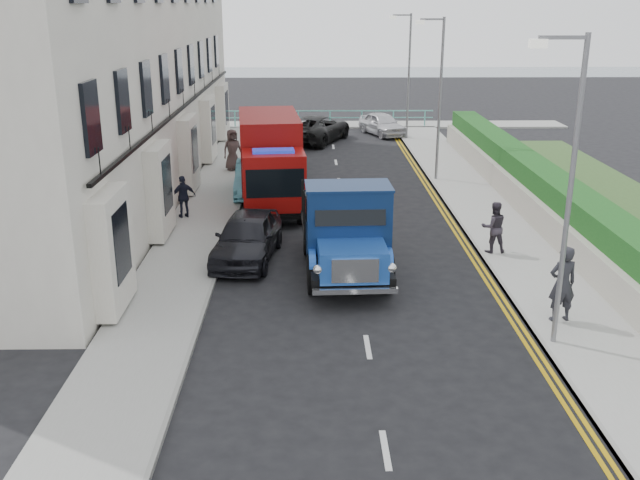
{
  "coord_description": "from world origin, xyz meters",
  "views": [
    {
      "loc": [
        -1.34,
        -16.81,
        7.58
      ],
      "look_at": [
        -1.05,
        1.64,
        1.4
      ],
      "focal_mm": 40.0,
      "sensor_mm": 36.0,
      "label": 1
    }
  ],
  "objects_px": {
    "lamp_far": "(407,69)",
    "parked_car_front": "(247,237)",
    "red_lorry": "(270,159)",
    "lamp_near": "(566,178)",
    "lamp_mid": "(438,90)",
    "bedford_lorry": "(347,237)",
    "pedestrian_east_near": "(562,284)"
  },
  "relations": [
    {
      "from": "bedford_lorry",
      "to": "red_lorry",
      "type": "relative_size",
      "value": 0.89
    },
    {
      "from": "lamp_far",
      "to": "parked_car_front",
      "type": "xyz_separation_m",
      "value": [
        -7.43,
        -20.02,
        -3.27
      ]
    },
    {
      "from": "pedestrian_east_near",
      "to": "lamp_far",
      "type": "bearing_deg",
      "value": -98.22
    },
    {
      "from": "lamp_far",
      "to": "red_lorry",
      "type": "distance_m",
      "value": 15.59
    },
    {
      "from": "lamp_mid",
      "to": "parked_car_front",
      "type": "relative_size",
      "value": 1.63
    },
    {
      "from": "bedford_lorry",
      "to": "pedestrian_east_near",
      "type": "distance_m",
      "value": 5.96
    },
    {
      "from": "parked_car_front",
      "to": "lamp_far",
      "type": "bearing_deg",
      "value": 76.72
    },
    {
      "from": "lamp_near",
      "to": "red_lorry",
      "type": "distance_m",
      "value": 14.28
    },
    {
      "from": "lamp_near",
      "to": "pedestrian_east_near",
      "type": "relative_size",
      "value": 3.63
    },
    {
      "from": "lamp_near",
      "to": "lamp_mid",
      "type": "distance_m",
      "value": 16.0
    },
    {
      "from": "lamp_mid",
      "to": "lamp_far",
      "type": "height_order",
      "value": "same"
    },
    {
      "from": "lamp_mid",
      "to": "pedestrian_east_near",
      "type": "distance_m",
      "value": 15.15
    },
    {
      "from": "parked_car_front",
      "to": "pedestrian_east_near",
      "type": "distance_m",
      "value": 9.41
    },
    {
      "from": "lamp_near",
      "to": "parked_car_front",
      "type": "bearing_deg",
      "value": 141.17
    },
    {
      "from": "lamp_far",
      "to": "pedestrian_east_near",
      "type": "distance_m",
      "value": 25.03
    },
    {
      "from": "red_lorry",
      "to": "lamp_near",
      "type": "bearing_deg",
      "value": -65.8
    },
    {
      "from": "lamp_near",
      "to": "bedford_lorry",
      "type": "bearing_deg",
      "value": 136.2
    },
    {
      "from": "lamp_mid",
      "to": "parked_car_front",
      "type": "xyz_separation_m",
      "value": [
        -7.43,
        -10.02,
        -3.27
      ]
    },
    {
      "from": "parked_car_front",
      "to": "pedestrian_east_near",
      "type": "xyz_separation_m",
      "value": [
        8.06,
        -4.84,
        0.35
      ]
    },
    {
      "from": "parked_car_front",
      "to": "pedestrian_east_near",
      "type": "bearing_deg",
      "value": -23.89
    },
    {
      "from": "lamp_far",
      "to": "parked_car_front",
      "type": "height_order",
      "value": "lamp_far"
    },
    {
      "from": "lamp_mid",
      "to": "bedford_lorry",
      "type": "distance_m",
      "value": 12.84
    },
    {
      "from": "bedford_lorry",
      "to": "red_lorry",
      "type": "height_order",
      "value": "red_lorry"
    },
    {
      "from": "lamp_far",
      "to": "bedford_lorry",
      "type": "relative_size",
      "value": 1.17
    },
    {
      "from": "lamp_near",
      "to": "bedford_lorry",
      "type": "distance_m",
      "value": 6.74
    },
    {
      "from": "lamp_far",
      "to": "pedestrian_east_near",
      "type": "bearing_deg",
      "value": -88.55
    },
    {
      "from": "lamp_far",
      "to": "pedestrian_east_near",
      "type": "xyz_separation_m",
      "value": [
        0.63,
        -24.86,
        -2.91
      ]
    },
    {
      "from": "red_lorry",
      "to": "parked_car_front",
      "type": "height_order",
      "value": "red_lorry"
    },
    {
      "from": "lamp_far",
      "to": "red_lorry",
      "type": "xyz_separation_m",
      "value": [
        -7.01,
        -13.75,
        -2.17
      ]
    },
    {
      "from": "parked_car_front",
      "to": "pedestrian_east_near",
      "type": "relative_size",
      "value": 2.22
    },
    {
      "from": "red_lorry",
      "to": "parked_car_front",
      "type": "xyz_separation_m",
      "value": [
        -0.42,
        -6.26,
        -1.1
      ]
    },
    {
      "from": "red_lorry",
      "to": "lamp_far",
      "type": "bearing_deg",
      "value": 57.39
    }
  ]
}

